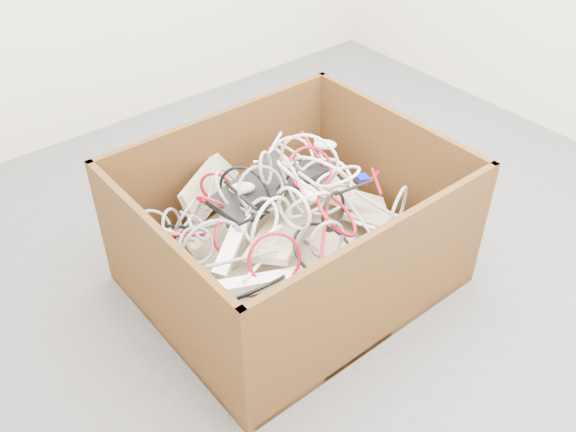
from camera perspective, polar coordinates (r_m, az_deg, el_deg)
ground at (r=2.65m, az=4.65°, el=-2.56°), size 3.00×3.00×0.00m
cardboard_box at (r=2.38m, az=0.04°, el=-3.28°), size 1.08×0.90×0.55m
keyboard_pile at (r=2.33m, az=0.44°, el=-0.13°), size 0.89×0.94×0.31m
mice_scatter at (r=2.25m, az=-0.37°, el=1.05°), size 0.81×0.64×0.16m
power_strip_left at (r=2.12m, az=-5.01°, el=-2.42°), size 0.25×0.19×0.11m
power_strip_right at (r=1.98m, az=-2.59°, el=-6.04°), size 0.28×0.12×0.09m
vga_plug at (r=2.41m, az=6.70°, el=3.41°), size 0.06×0.05×0.03m
cable_tangle at (r=2.19m, az=-0.85°, el=1.10°), size 0.95×0.78×0.45m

